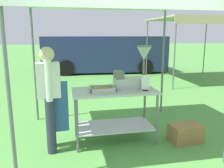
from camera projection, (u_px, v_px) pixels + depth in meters
name	position (u px, v px, depth m)	size (l,w,h in m)	color
ground_plane	(88.00, 82.00, 8.95)	(70.00, 70.00, 0.00)	#519342
stall_canopy	(113.00, 3.00, 3.65)	(2.99, 2.49, 2.34)	slate
donut_cart	(114.00, 104.00, 3.89)	(1.37, 0.69, 0.89)	#B7B7BC
donut_tray	(102.00, 90.00, 3.75)	(0.40, 0.31, 0.07)	#B7B7BC
donut_fryer	(134.00, 73.00, 3.93)	(0.62, 0.28, 0.71)	#B7B7BC
menu_sign	(145.00, 84.00, 3.76)	(0.13, 0.05, 0.25)	black
vendor	(49.00, 94.00, 3.52)	(0.46, 0.54, 1.61)	#2D3347
supply_crate	(185.00, 133.00, 3.96)	(0.54, 0.38, 0.30)	olive
van_navy	(104.00, 54.00, 11.22)	(5.82, 2.42, 1.69)	navy
neighbour_tent	(195.00, 20.00, 8.76)	(2.95, 2.83, 2.38)	slate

